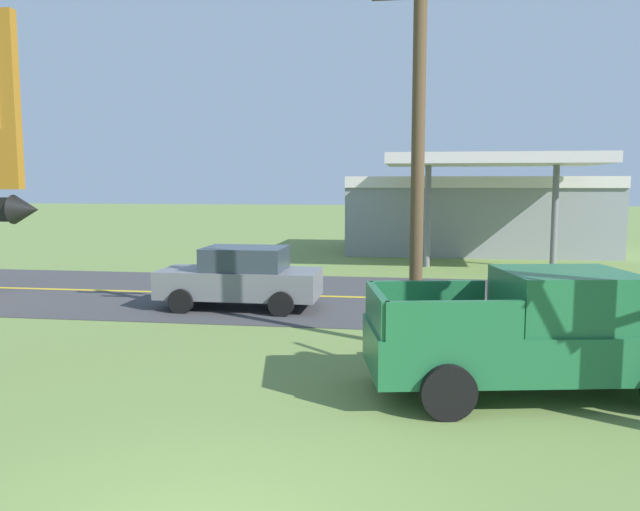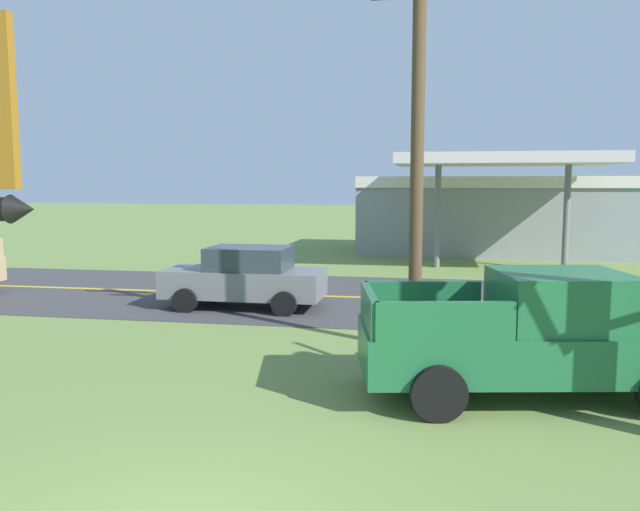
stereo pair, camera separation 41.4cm
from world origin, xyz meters
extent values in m
cube|color=#3D3D3F|center=(0.00, 13.00, 0.01)|extent=(140.00, 8.00, 0.02)
cube|color=gold|center=(0.00, 13.00, 0.02)|extent=(126.00, 0.20, 0.01)
cone|color=black|center=(-3.77, 3.60, 2.92)|extent=(0.40, 0.44, 0.44)
cylinder|color=brown|center=(2.00, 7.57, 4.08)|extent=(0.26, 0.26, 8.16)
cube|color=gray|center=(4.87, 26.24, 1.80)|extent=(12.00, 6.00, 3.60)
cube|color=silver|center=(4.87, 23.19, 3.35)|extent=(12.00, 0.12, 0.50)
cube|color=silver|center=(4.87, 20.24, 4.20)|extent=(8.00, 5.00, 0.40)
cylinder|color=slate|center=(2.47, 20.24, 2.10)|extent=(0.24, 0.24, 4.20)
cylinder|color=slate|center=(7.27, 20.24, 2.10)|extent=(0.24, 0.24, 4.20)
cube|color=#1E6038|center=(3.85, 4.99, 0.76)|extent=(5.48, 2.91, 0.72)
cube|color=#1E6038|center=(4.29, 5.08, 1.54)|extent=(2.21, 2.13, 0.84)
cube|color=#28333D|center=(5.16, 5.25, 1.54)|extent=(0.41, 1.65, 0.71)
cube|color=#1E6038|center=(2.18, 5.61, 1.40)|extent=(1.94, 0.49, 0.56)
cube|color=#1E6038|center=(2.52, 3.80, 1.40)|extent=(1.94, 0.49, 0.56)
cube|color=#1E6038|center=(1.39, 4.52, 1.40)|extent=(0.47, 1.87, 0.56)
cylinder|color=black|center=(5.25, 6.26, 0.40)|extent=(0.84, 0.43, 0.80)
cylinder|color=black|center=(2.08, 5.65, 0.40)|extent=(0.84, 0.43, 0.80)
cylinder|color=black|center=(2.45, 3.73, 0.40)|extent=(0.84, 0.43, 0.80)
cube|color=slate|center=(-2.59, 11.00, 0.68)|extent=(4.20, 1.76, 0.72)
cube|color=#2D3842|center=(-2.44, 11.00, 1.34)|extent=(2.10, 1.56, 0.60)
cylinder|color=black|center=(-3.89, 10.12, 0.32)|extent=(0.64, 0.24, 0.64)
cylinder|color=black|center=(-3.89, 11.88, 0.32)|extent=(0.64, 0.24, 0.64)
cylinder|color=black|center=(-1.29, 10.12, 0.32)|extent=(0.64, 0.24, 0.64)
cylinder|color=black|center=(-1.29, 11.88, 0.32)|extent=(0.64, 0.24, 0.64)
camera|label=1|loc=(1.94, -5.10, 3.32)|focal=35.64mm
camera|label=2|loc=(2.35, -5.03, 3.32)|focal=35.64mm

